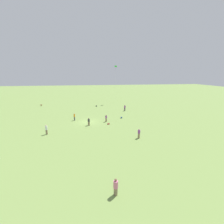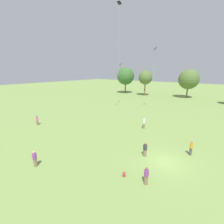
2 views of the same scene
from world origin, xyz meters
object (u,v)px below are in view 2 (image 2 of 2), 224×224
object	(u,v)px
person_6	(35,159)
kite_1	(119,15)
person_1	(37,120)
person_0	(146,176)
kite_0	(155,52)
person_4	(145,150)
picnic_bag_2	(124,174)
kite_2	(120,67)
person_3	(144,123)
person_5	(191,148)

from	to	relation	value
person_6	kite_1	distance (m)	28.18
person_1	kite_1	xyz separation A→B (m)	(8.21, 14.13, 18.97)
person_0	kite_0	bearing A→B (deg)	-174.83
person_4	picnic_bag_2	bearing A→B (deg)	118.58
kite_0	picnic_bag_2	size ratio (longest dim) A/B	29.24
person_1	kite_2	bearing A→B (deg)	27.06
person_4	kite_2	xyz separation A→B (m)	(-17.28, 20.03, 9.87)
person_4	person_6	world-z (taller)	person_6
person_3	kite_0	xyz separation A→B (m)	(-3.96, 12.31, 12.90)
person_4	kite_2	world-z (taller)	kite_2
person_5	kite_0	distance (m)	24.37
person_6	picnic_bag_2	size ratio (longest dim) A/B	3.49
person_0	person_1	world-z (taller)	person_1
kite_1	picnic_bag_2	bearing A→B (deg)	174.15
person_0	kite_2	world-z (taller)	kite_2
person_5	kite_1	bearing A→B (deg)	-28.17
person_0	person_3	size ratio (longest dim) A/B	0.88
person_3	person_5	size ratio (longest dim) A/B	1.06
person_1	person_6	size ratio (longest dim) A/B	1.00
person_5	person_0	bearing A→B (deg)	72.88
person_1	person_4	xyz separation A→B (m)	(20.29, 2.39, -0.05)
person_5	kite_0	bearing A→B (deg)	-55.35
kite_1	picnic_bag_2	size ratio (longest dim) A/B	43.50
person_3	kite_2	size ratio (longest dim) A/B	0.17
picnic_bag_2	person_5	bearing A→B (deg)	61.49
person_1	person_6	distance (m)	13.64
person_4	kite_2	bearing A→B (deg)	-19.97
kite_0	person_0	bearing A→B (deg)	48.05
person_6	picnic_bag_2	distance (m)	9.29
kite_2	picnic_bag_2	world-z (taller)	kite_2
person_4	person_5	size ratio (longest dim) A/B	0.94
person_1	person_4	distance (m)	20.43
kite_0	picnic_bag_2	distance (m)	29.21
person_4	kite_2	distance (m)	28.23
person_0	person_3	bearing A→B (deg)	-170.52
person_1	person_4	size ratio (longest dim) A/B	1.04
person_4	person_6	distance (m)	12.00
kite_0	person_5	bearing A→B (deg)	61.65
person_5	person_1	bearing A→B (deg)	12.20
person_4	person_5	xyz separation A→B (m)	(4.21, 3.46, 0.09)
person_6	kite_1	bearing A→B (deg)	74.81
person_0	person_4	size ratio (longest dim) A/B	1.00
person_0	picnic_bag_2	distance (m)	2.23
person_5	kite_2	xyz separation A→B (m)	(-21.48, 16.57, 9.78)
person_4	person_6	bearing A→B (deg)	76.01
kite_2	picnic_bag_2	distance (m)	31.68
person_6	picnic_bag_2	xyz separation A→B (m)	(8.17, 4.37, -0.73)
person_0	person_4	bearing A→B (deg)	-170.51
person_5	person_3	bearing A→B (deg)	-29.74
person_3	person_6	bearing A→B (deg)	-80.26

